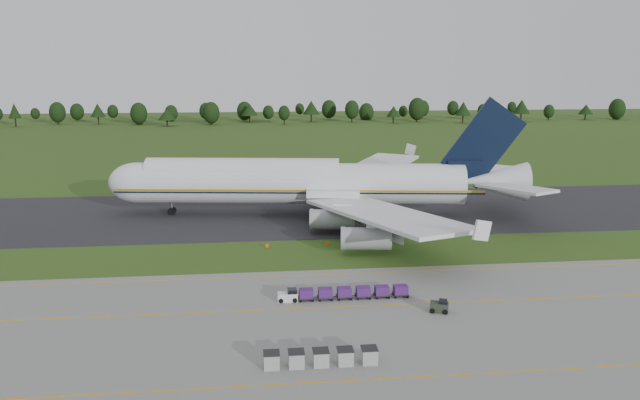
{
  "coord_description": "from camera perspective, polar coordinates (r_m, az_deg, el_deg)",
  "views": [
    {
      "loc": [
        -4.9,
        -92.46,
        28.84
      ],
      "look_at": [
        5.36,
        2.0,
        8.14
      ],
      "focal_mm": 35.0,
      "sensor_mm": 36.0,
      "label": 1
    }
  ],
  "objects": [
    {
      "name": "apron_markings",
      "position": [
        71.69,
        -1.79,
        -11.38
      ],
      "size": [
        300.0,
        30.2,
        0.01
      ],
      "color": "#CC8E0C",
      "rests_on": "apron"
    },
    {
      "name": "ground",
      "position": [
        96.98,
        -3.03,
        -5.03
      ],
      "size": [
        600.0,
        600.0,
        0.0
      ],
      "primitive_type": "plane",
      "color": "#2B4715",
      "rests_on": "ground"
    },
    {
      "name": "uld_row",
      "position": [
        62.72,
        0.07,
        -14.21
      ],
      "size": [
        11.2,
        1.6,
        1.58
      ],
      "color": "#9A9A9A",
      "rests_on": "apron"
    },
    {
      "name": "baggage_train",
      "position": [
        78.99,
        2.01,
        -8.48
      ],
      "size": [
        16.52,
        1.5,
        1.44
      ],
      "color": "silver",
      "rests_on": "apron"
    },
    {
      "name": "edge_markers",
      "position": [
        101.07,
        -2.08,
        -4.13
      ],
      "size": [
        10.23,
        0.3,
        0.6
      ],
      "color": "#E05807",
      "rests_on": "ground"
    },
    {
      "name": "tree_line",
      "position": [
        314.03,
        -4.74,
        8.14
      ],
      "size": [
        527.58,
        24.23,
        11.84
      ],
      "color": "black",
      "rests_on": "ground"
    },
    {
      "name": "taxiway",
      "position": [
        123.95,
        -3.76,
        -1.17
      ],
      "size": [
        300.0,
        40.0,
        0.08
      ],
      "primitive_type": "cube",
      "color": "black",
      "rests_on": "ground"
    },
    {
      "name": "aircraft",
      "position": [
        120.48,
        -1.2,
        1.63
      ],
      "size": [
        82.12,
        79.1,
        22.98
      ],
      "color": "silver",
      "rests_on": "ground"
    },
    {
      "name": "apron",
      "position": [
        65.36,
        -1.3,
        -13.87
      ],
      "size": [
        300.0,
        52.0,
        0.06
      ],
      "primitive_type": "cube",
      "color": "slate",
      "rests_on": "ground"
    },
    {
      "name": "utility_cart",
      "position": [
        76.39,
        10.84,
        -9.61
      ],
      "size": [
        2.44,
        1.92,
        1.18
      ],
      "color": "#293122",
      "rests_on": "apron"
    }
  ]
}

